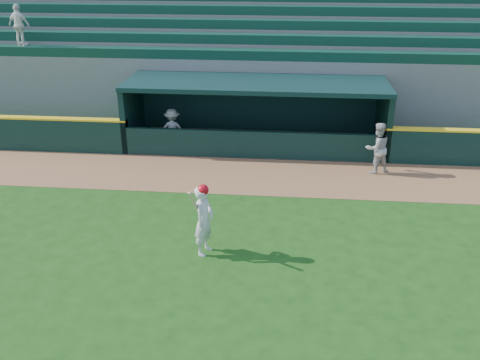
{
  "coord_description": "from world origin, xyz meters",
  "views": [
    {
      "loc": [
        1.2,
        -11.08,
        6.93
      ],
      "look_at": [
        0.0,
        1.6,
        1.3
      ],
      "focal_mm": 40.0,
      "sensor_mm": 36.0,
      "label": 1
    }
  ],
  "objects": [
    {
      "name": "warning_track",
      "position": [
        0.0,
        4.9,
        0.01
      ],
      "size": [
        40.0,
        3.0,
        0.01
      ],
      "primitive_type": "cube",
      "color": "brown",
      "rests_on": "ground"
    },
    {
      "name": "ground",
      "position": [
        0.0,
        0.0,
        0.0
      ],
      "size": [
        120.0,
        120.0,
        0.0
      ],
      "primitive_type": "plane",
      "color": "#194210",
      "rests_on": "ground"
    },
    {
      "name": "batter_at_plate",
      "position": [
        -0.72,
        0.07,
        0.92
      ],
      "size": [
        0.59,
        0.84,
        1.84
      ],
      "color": "silver",
      "rests_on": "ground"
    },
    {
      "name": "dugout",
      "position": [
        0.0,
        8.0,
        1.36
      ],
      "size": [
        9.4,
        2.8,
        2.46
      ],
      "color": "#60605B",
      "rests_on": "ground"
    },
    {
      "name": "dugout_player_inside",
      "position": [
        -2.98,
        7.09,
        0.77
      ],
      "size": [
        1.05,
        0.68,
        1.54
      ],
      "primitive_type": "imported",
      "rotation": [
        0.0,
        0.0,
        3.26
      ],
      "color": "gray",
      "rests_on": "ground"
    },
    {
      "name": "dugout_player_front",
      "position": [
        4.12,
        5.59,
        0.86
      ],
      "size": [
        1.02,
        0.93,
        1.71
      ],
      "primitive_type": "imported",
      "rotation": [
        0.0,
        0.0,
        3.56
      ],
      "color": "#A5A5A0",
      "rests_on": "ground"
    },
    {
      "name": "stands",
      "position": [
        -0.01,
        12.57,
        2.4
      ],
      "size": [
        34.5,
        6.25,
        7.57
      ],
      "color": "slate",
      "rests_on": "ground"
    }
  ]
}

